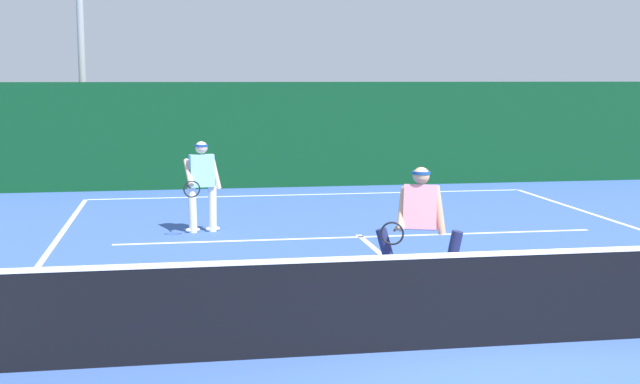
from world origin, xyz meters
TOP-DOWN VIEW (x-y plane):
  - ground_plane at (0.00, 0.00)m, footprint 80.00×80.00m
  - court_line_baseline_far at (0.00, 11.72)m, footprint 10.34×0.10m
  - court_line_service at (0.00, 6.19)m, footprint 8.43×0.10m
  - court_line_centre at (0.00, 3.20)m, footprint 0.10×6.40m
  - tennis_net at (0.00, 0.00)m, footprint 11.33×0.09m
  - player_near at (-0.07, 2.34)m, footprint 1.16×0.83m
  - player_far at (-2.69, 7.15)m, footprint 0.69×0.91m
  - back_fence_windscreen at (0.00, 13.23)m, footprint 22.01×0.12m

SIDE VIEW (x-z plane):
  - ground_plane at x=0.00m, z-range 0.00..0.00m
  - court_line_baseline_far at x=0.00m, z-range 0.00..0.01m
  - court_line_service at x=0.00m, z-range 0.00..0.01m
  - court_line_centre at x=0.00m, z-range 0.00..0.01m
  - tennis_net at x=0.00m, z-range -0.02..1.04m
  - player_near at x=-0.07m, z-range 0.08..1.70m
  - player_far at x=-2.69m, z-range 0.08..1.71m
  - back_fence_windscreen at x=0.00m, z-range 0.00..2.64m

